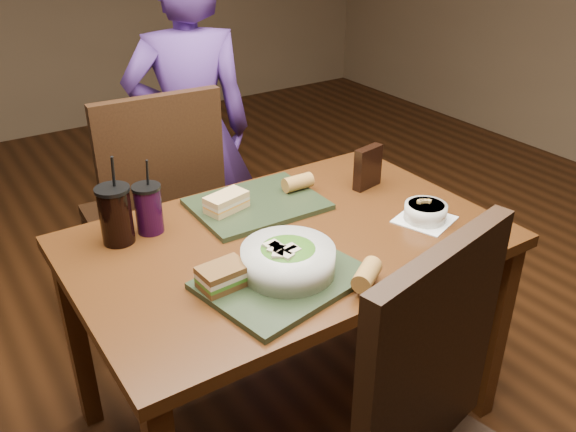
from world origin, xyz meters
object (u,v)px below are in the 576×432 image
object	(u,v)px
chair_far	(156,207)
salad_bowl	(288,258)
sandwich_far	(226,202)
cup_berry	(149,208)
tray_near	(283,280)
tray_far	(257,204)
cup_cola	(116,215)
sandwich_near	(223,276)
baguette_far	(298,182)
soup_bowl	(426,212)
baguette_near	(367,275)
chip_bag	(368,167)
dining_table	(288,261)
diner	(191,134)

from	to	relation	value
chair_far	salad_bowl	xyz separation A→B (m)	(0.03, -0.89, 0.22)
salad_bowl	sandwich_far	bearing A→B (deg)	84.96
salad_bowl	cup_berry	size ratio (longest dim) A/B	1.06
tray_near	tray_far	distance (m)	0.46
tray_near	tray_far	xyz separation A→B (m)	(0.17, 0.43, 0.00)
chair_far	cup_cola	size ratio (longest dim) A/B	3.85
sandwich_near	cup_cola	distance (m)	0.43
sandwich_far	baguette_far	bearing A→B (deg)	-0.10
soup_bowl	sandwich_far	xyz separation A→B (m)	(-0.51, 0.39, 0.01)
cup_cola	cup_berry	xyz separation A→B (m)	(0.10, 0.01, -0.01)
baguette_near	cup_berry	bearing A→B (deg)	120.23
cup_cola	chip_bag	distance (m)	0.88
baguette_near	tray_near	bearing A→B (deg)	138.79
soup_bowl	cup_cola	size ratio (longest dim) A/B	0.75
tray_near	salad_bowl	size ratio (longest dim) A/B	1.64
chip_bag	cup_berry	bearing A→B (deg)	160.20
tray_far	salad_bowl	bearing A→B (deg)	-109.83
soup_bowl	cup_berry	bearing A→B (deg)	151.15
baguette_near	sandwich_near	bearing A→B (deg)	148.23
dining_table	soup_bowl	bearing A→B (deg)	-20.38
chip_bag	sandwich_far	bearing A→B (deg)	159.60
baguette_far	soup_bowl	bearing A→B (deg)	-58.93
tray_near	chip_bag	distance (m)	0.68
tray_far	cup_berry	xyz separation A→B (m)	(-0.36, 0.04, 0.07)
tray_far	cup_cola	bearing A→B (deg)	176.22
tray_near	cup_cola	bearing A→B (deg)	122.69
baguette_far	cup_berry	size ratio (longest dim) A/B	0.44
baguette_near	baguette_far	size ratio (longest dim) A/B	1.03
chair_far	sandwich_far	xyz separation A→B (m)	(0.07, -0.47, 0.20)
chair_far	tray_far	size ratio (longest dim) A/B	2.55
soup_bowl	cup_berry	world-z (taller)	cup_berry
tray_near	baguette_far	xyz separation A→B (m)	(0.34, 0.43, 0.04)
salad_bowl	baguette_near	bearing A→B (deg)	-48.20
dining_table	baguette_far	size ratio (longest dim) A/B	12.33
diner	sandwich_near	size ratio (longest dim) A/B	11.44
baguette_far	chair_far	bearing A→B (deg)	126.73
tray_far	cup_berry	distance (m)	0.37
dining_table	salad_bowl	bearing A→B (deg)	-123.56
baguette_near	baguette_far	distance (m)	0.60
chair_far	baguette_far	xyz separation A→B (m)	(0.35, -0.47, 0.20)
baguette_far	chip_bag	world-z (taller)	chip_bag
tray_far	soup_bowl	distance (m)	0.55
salad_bowl	baguette_near	size ratio (longest dim) A/B	2.37
tray_far	baguette_near	distance (m)	0.58
dining_table	tray_far	distance (m)	0.25
tray_far	sandwich_near	size ratio (longest dim) A/B	3.20
chair_far	soup_bowl	world-z (taller)	chair_far
baguette_near	baguette_far	bearing A→B (deg)	73.25
tray_far	chair_far	bearing A→B (deg)	111.02
diner	soup_bowl	distance (m)	1.18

